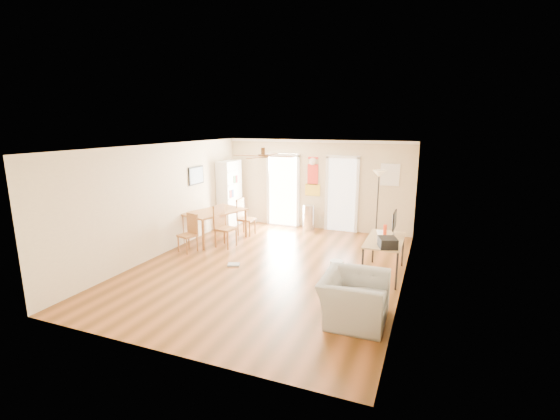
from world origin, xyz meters
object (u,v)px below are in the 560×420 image
at_px(computer_desk, 384,257).
at_px(printer, 388,243).
at_px(dining_table, 215,226).
at_px(armchair, 354,298).
at_px(dining_chair_near, 187,233).
at_px(trash_can, 309,217).
at_px(dining_chair_right_a, 246,217).
at_px(dining_chair_right_b, 226,226).
at_px(torchiere_lamp, 377,205).
at_px(bookshelf, 229,194).
at_px(wastebasket_a, 337,268).

distance_m(computer_desk, printer, 0.72).
height_order(dining_table, armchair, dining_table).
bearing_deg(printer, dining_chair_near, 157.18).
xyz_separation_m(trash_can, computer_desk, (2.49, -2.77, 0.01)).
relative_size(dining_chair_right_a, armchair, 0.89).
xyz_separation_m(dining_chair_right_b, armchair, (3.75, -2.56, -0.16)).
xyz_separation_m(dining_chair_right_b, printer, (4.05, -0.99, 0.33)).
relative_size(dining_chair_right_a, torchiere_lamp, 0.55).
bearing_deg(armchair, printer, -11.50).
distance_m(trash_can, torchiere_lamp, 2.03).
distance_m(bookshelf, dining_table, 1.66).
bearing_deg(dining_chair_near, dining_chair_right_b, 62.20).
height_order(computer_desk, armchair, computer_desk).
distance_m(dining_table, dining_chair_right_b, 0.69).
distance_m(dining_chair_right_b, printer, 4.18).
xyz_separation_m(dining_table, computer_desk, (4.49, -0.85, -0.02)).
xyz_separation_m(dining_chair_right_b, dining_chair_near, (-0.67, -0.69, -0.07)).
xyz_separation_m(printer, armchair, (-0.30, -1.57, -0.49)).
relative_size(computer_desk, printer, 3.85).
relative_size(dining_chair_right_b, computer_desk, 0.74).
height_order(dining_chair_right_b, dining_chair_near, dining_chair_right_b).
bearing_deg(bookshelf, wastebasket_a, -15.81).
height_order(torchiere_lamp, wastebasket_a, torchiere_lamp).
xyz_separation_m(dining_chair_near, torchiere_lamp, (4.07, 2.92, 0.46)).
bearing_deg(armchair, computer_desk, -5.94).
bearing_deg(dining_chair_right_b, dining_chair_near, 142.34).
xyz_separation_m(torchiere_lamp, printer, (0.65, -3.22, -0.06)).
height_order(dining_chair_near, trash_can, dining_chair_near).
bearing_deg(bookshelf, dining_chair_near, -65.53).
bearing_deg(dining_chair_near, computer_desk, 19.24).
bearing_deg(dining_chair_right_b, wastebasket_a, -98.83).
bearing_deg(wastebasket_a, bookshelf, 145.56).
bearing_deg(computer_desk, wastebasket_a, -156.70).
height_order(dining_chair_near, torchiere_lamp, torchiere_lamp).
bearing_deg(dining_chair_right_a, trash_can, -52.73).
height_order(dining_table, trash_can, dining_table).
bearing_deg(dining_chair_right_b, dining_chair_right_a, 6.51).
bearing_deg(armchair, torchiere_lamp, 3.44).
xyz_separation_m(computer_desk, wastebasket_a, (-0.89, -0.38, -0.23)).
height_order(dining_chair_near, armchair, dining_chair_near).
distance_m(dining_chair_right_a, armchair, 5.29).
distance_m(dining_chair_right_a, computer_desk, 4.26).
xyz_separation_m(bookshelf, wastebasket_a, (3.99, -2.74, -0.83)).
relative_size(dining_table, armchair, 1.41).
bearing_deg(wastebasket_a, dining_table, 161.11).
height_order(computer_desk, wastebasket_a, computer_desk).
distance_m(dining_table, armchair, 5.22).
bearing_deg(dining_chair_right_b, bookshelf, 32.70).
xyz_separation_m(trash_can, printer, (2.60, -3.30, 0.49)).
bearing_deg(bookshelf, dining_table, -57.07).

